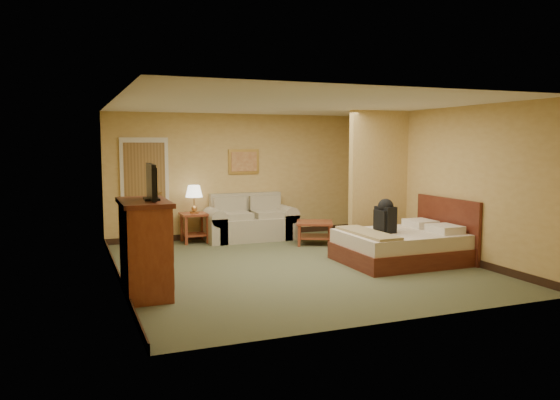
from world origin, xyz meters
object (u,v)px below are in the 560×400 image
dresser (145,247)px  coffee_table (315,228)px  loveseat (250,225)px  bed (403,245)px

dresser → coffee_table: bearing=34.3°
loveseat → dresser: dresser is taller
coffee_table → bed: bed is taller
coffee_table → dresser: 4.38m
dresser → loveseat: bearing=53.0°
coffee_table → bed: size_ratio=0.48×
loveseat → coffee_table: (1.02, -0.97, 0.01)m
dresser → bed: bearing=5.8°
dresser → bed: size_ratio=0.64×
loveseat → coffee_table: size_ratio=2.01×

